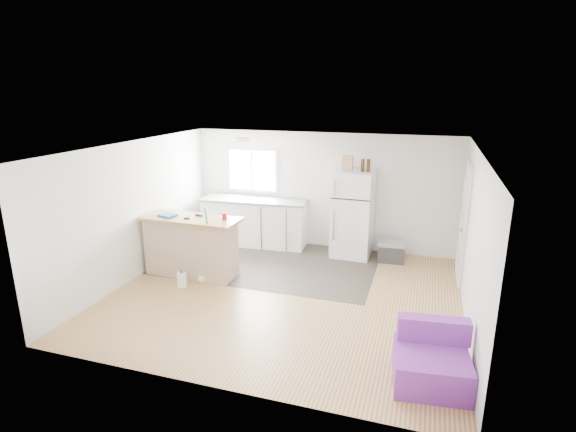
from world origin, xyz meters
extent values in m
cube|color=olive|center=(0.00, 0.00, -0.01)|extent=(5.50, 5.00, 0.01)
cube|color=white|center=(0.00, 0.00, 2.40)|extent=(5.50, 5.00, 0.01)
cube|color=silver|center=(0.00, 2.50, 1.20)|extent=(5.50, 0.01, 2.40)
cube|color=silver|center=(0.00, -2.50, 1.20)|extent=(5.50, 0.01, 2.40)
cube|color=silver|center=(-2.75, 0.00, 1.20)|extent=(0.01, 5.00, 2.40)
cube|color=silver|center=(2.75, 0.00, 1.20)|extent=(0.01, 5.00, 2.40)
cube|color=#2F2723|center=(-0.73, 1.25, 0.00)|extent=(4.05, 2.50, 0.00)
cube|color=white|center=(-1.55, 2.49, 1.55)|extent=(1.18, 0.04, 0.98)
cube|color=white|center=(-1.55, 2.47, 1.55)|extent=(1.05, 0.01, 0.85)
cube|color=white|center=(-1.55, 2.46, 1.55)|extent=(0.03, 0.02, 0.85)
cube|color=white|center=(2.72, 1.55, 1.01)|extent=(0.05, 0.82, 2.03)
cube|color=white|center=(2.73, 1.55, 1.02)|extent=(0.03, 0.92, 2.10)
sphere|color=gold|center=(2.67, 1.23, 1.00)|extent=(0.07, 0.07, 0.07)
cylinder|color=white|center=(-1.20, 1.20, 2.36)|extent=(0.30, 0.30, 0.07)
cube|color=white|center=(-1.39, 2.15, 0.48)|extent=(2.22, 0.81, 0.96)
cube|color=slate|center=(-1.39, 2.15, 0.98)|extent=(2.29, 0.85, 0.04)
cube|color=silver|center=(-1.39, 2.12, 0.98)|extent=(0.63, 0.50, 0.07)
cube|color=tan|center=(-1.85, 0.28, 0.52)|extent=(1.62, 0.62, 1.03)
cube|color=#B2874C|center=(-1.82, 0.28, 1.05)|extent=(1.78, 0.73, 0.05)
cube|color=white|center=(0.72, 2.13, 0.86)|extent=(0.78, 0.74, 1.72)
cube|color=black|center=(0.72, 1.77, 1.24)|extent=(0.76, 0.04, 0.02)
cube|color=silver|center=(0.41, 1.76, 1.46)|extent=(0.03, 0.02, 0.31)
cube|color=silver|center=(0.41, 1.76, 0.70)|extent=(0.03, 0.02, 0.60)
cube|color=#2E2E30|center=(1.51, 2.01, 0.17)|extent=(0.52, 0.36, 0.33)
cube|color=gray|center=(1.51, 2.01, 0.37)|extent=(0.54, 0.39, 0.07)
cube|color=purple|center=(2.29, -1.68, 0.19)|extent=(0.91, 0.87, 0.39)
cube|color=purple|center=(2.29, -1.39, 0.53)|extent=(0.84, 0.29, 0.29)
cube|color=white|center=(-1.76, -0.26, 0.13)|extent=(0.16, 0.13, 0.26)
cylinder|color=#1851AA|center=(-1.76, -0.26, 0.28)|extent=(0.06, 0.06, 0.05)
cylinder|color=green|center=(-1.39, 0.13, 0.71)|extent=(0.06, 0.36, 1.33)
sphere|color=beige|center=(-1.52, 0.00, 0.07)|extent=(0.15, 0.15, 0.15)
cylinder|color=red|center=(-1.20, 0.33, 1.14)|extent=(0.10, 0.10, 0.12)
cube|color=blue|center=(-2.25, 0.21, 1.10)|extent=(0.35, 0.30, 0.04)
cube|color=black|center=(-1.73, 0.40, 1.09)|extent=(0.15, 0.08, 0.03)
cube|color=black|center=(-1.84, 0.16, 1.09)|extent=(0.11, 0.08, 0.03)
cube|color=tan|center=(0.59, 2.05, 1.87)|extent=(0.21, 0.11, 0.30)
cylinder|color=#3C230A|center=(0.87, 2.07, 1.84)|extent=(0.09, 0.09, 0.25)
cylinder|color=#3C230A|center=(0.98, 2.09, 1.84)|extent=(0.09, 0.09, 0.25)
camera|label=1|loc=(2.08, -6.38, 3.27)|focal=28.00mm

